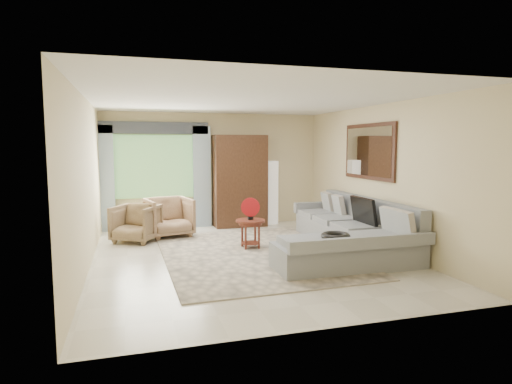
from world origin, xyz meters
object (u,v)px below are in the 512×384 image
object	(u,v)px
sectional_sofa	(348,236)
floor_lamp	(272,193)
potted_plant	(125,219)
armoire	(240,181)
armchair_left	(136,223)
coffee_table	(250,233)
armchair_right	(169,217)
tv_screen	(363,211)

from	to	relation	value
sectional_sofa	floor_lamp	distance (m)	3.03
potted_plant	armoire	distance (m)	2.67
sectional_sofa	armchair_left	bearing A→B (deg)	152.44
coffee_table	floor_lamp	xyz separation A→B (m)	(1.16, 2.26, 0.47)
sectional_sofa	armoire	bearing A→B (deg)	113.06
sectional_sofa	armchair_left	xyz separation A→B (m)	(-3.57, 1.86, 0.08)
armchair_right	armoire	distance (m)	1.94
tv_screen	armoire	distance (m)	3.32
coffee_table	armoire	world-z (taller)	armoire
tv_screen	floor_lamp	size ratio (longest dim) A/B	0.49
armchair_left	potted_plant	size ratio (longest dim) A/B	1.40
tv_screen	armoire	xyz separation A→B (m)	(-1.50, 2.94, 0.33)
potted_plant	armoire	size ratio (longest dim) A/B	0.27
sectional_sofa	potted_plant	bearing A→B (deg)	142.77
potted_plant	floor_lamp	bearing A→B (deg)	1.35
sectional_sofa	armoire	size ratio (longest dim) A/B	1.65
coffee_table	armchair_right	bearing A→B (deg)	131.99
tv_screen	coffee_table	bearing A→B (deg)	158.24
floor_lamp	tv_screen	bearing A→B (deg)	-76.88
sectional_sofa	tv_screen	distance (m)	0.51
sectional_sofa	tv_screen	xyz separation A→B (m)	(0.27, -0.05, 0.44)
tv_screen	coffee_table	xyz separation A→B (m)	(-1.86, 0.74, -0.44)
coffee_table	tv_screen	bearing A→B (deg)	-21.76
tv_screen	armchair_left	distance (m)	4.30
armchair_right	potted_plant	world-z (taller)	armchair_right
armoire	armchair_left	bearing A→B (deg)	-156.16
coffee_table	armchair_left	distance (m)	2.30
potted_plant	floor_lamp	world-z (taller)	floor_lamp
coffee_table	armchair_left	size ratio (longest dim) A/B	0.67
tv_screen	armchair_right	bearing A→B (deg)	145.17
sectional_sofa	armchair_right	size ratio (longest dim) A/B	3.91
coffee_table	potted_plant	size ratio (longest dim) A/B	0.93
armchair_right	armoire	size ratio (longest dim) A/B	0.42
tv_screen	floor_lamp	xyz separation A→B (m)	(-0.70, 3.00, 0.03)
sectional_sofa	floor_lamp	size ratio (longest dim) A/B	2.31
armchair_left	armchair_right	xyz separation A→B (m)	(0.66, 0.30, 0.04)
armchair_left	armchair_right	bearing A→B (deg)	53.35
armchair_left	tv_screen	bearing A→B (deg)	2.26
armchair_right	potted_plant	size ratio (longest dim) A/B	1.56
armchair_left	armoire	world-z (taller)	armoire
armchair_left	armchair_right	size ratio (longest dim) A/B	0.90
sectional_sofa	armoire	xyz separation A→B (m)	(-1.23, 2.90, 0.77)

